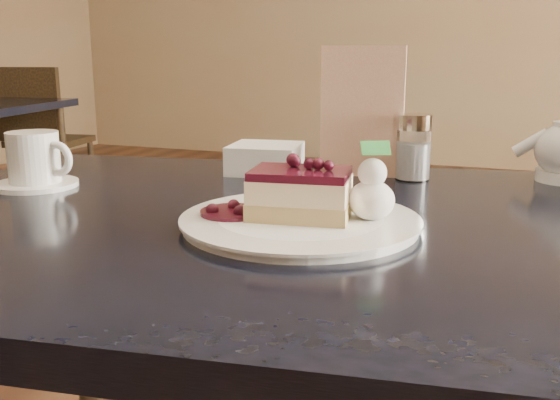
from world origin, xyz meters
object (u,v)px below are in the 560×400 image
(dessert_plate, at_px, (300,222))
(cheesecake_slice, at_px, (300,194))
(coffee_set, at_px, (36,163))
(main_table, at_px, (307,274))

(dessert_plate, bearing_deg, cheesecake_slice, -90.00)
(dessert_plate, relative_size, coffee_set, 2.06)
(dessert_plate, relative_size, cheesecake_slice, 2.18)
(main_table, bearing_deg, cheesecake_slice, -90.00)
(main_table, height_order, dessert_plate, dessert_plate)
(dessert_plate, height_order, cheesecake_slice, cheesecake_slice)
(cheesecake_slice, xyz_separation_m, coffee_set, (-0.48, 0.07, -0.00))
(coffee_set, bearing_deg, main_table, -2.59)
(cheesecake_slice, bearing_deg, main_table, 90.00)
(coffee_set, bearing_deg, cheesecake_slice, -8.54)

